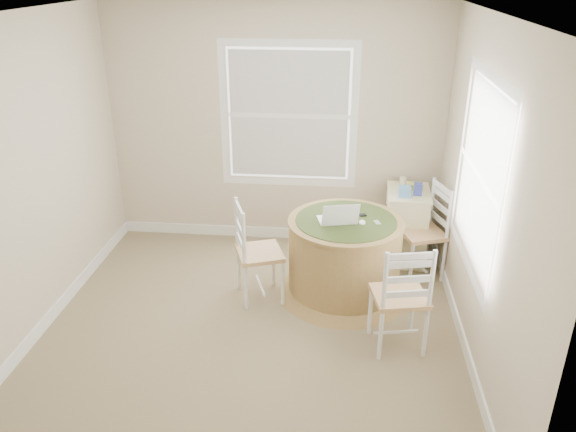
# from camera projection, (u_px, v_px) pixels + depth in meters

# --- Properties ---
(room) EXTENTS (3.64, 3.64, 2.64)m
(room) POSITION_uv_depth(u_px,v_px,m) (271.00, 183.00, 4.52)
(room) COLOR #91815C
(room) RESTS_ON ground
(round_table) EXTENTS (1.25, 1.25, 0.77)m
(round_table) POSITION_uv_depth(u_px,v_px,m) (344.00, 254.00, 5.28)
(round_table) COLOR olive
(round_table) RESTS_ON ground
(chair_left) EXTENTS (0.52, 0.53, 0.95)m
(chair_left) POSITION_uv_depth(u_px,v_px,m) (260.00, 252.00, 5.19)
(chair_left) COLOR white
(chair_left) RESTS_ON ground
(chair_near) EXTENTS (0.49, 0.48, 0.95)m
(chair_near) POSITION_uv_depth(u_px,v_px,m) (399.00, 296.00, 4.51)
(chair_near) COLOR white
(chair_near) RESTS_ON ground
(chair_right) EXTENTS (0.51, 0.53, 0.95)m
(chair_right) POSITION_uv_depth(u_px,v_px,m) (422.00, 232.00, 5.58)
(chair_right) COLOR white
(chair_right) RESTS_ON ground
(laptop) EXTENTS (0.39, 0.37, 0.23)m
(laptop) POSITION_uv_depth(u_px,v_px,m) (338.00, 219.00, 5.10)
(laptop) COLOR white
(laptop) RESTS_ON round_table
(mouse) EXTENTS (0.09, 0.11, 0.03)m
(mouse) POSITION_uv_depth(u_px,v_px,m) (362.00, 223.00, 5.08)
(mouse) COLOR white
(mouse) RESTS_ON round_table
(phone) EXTENTS (0.07, 0.10, 0.02)m
(phone) POSITION_uv_depth(u_px,v_px,m) (377.00, 223.00, 5.09)
(phone) COLOR #B7BABF
(phone) RESTS_ON round_table
(keys) EXTENTS (0.07, 0.07, 0.02)m
(keys) POSITION_uv_depth(u_px,v_px,m) (363.00, 216.00, 5.23)
(keys) COLOR black
(keys) RESTS_ON round_table
(corner_chest) EXTENTS (0.46, 0.60, 0.78)m
(corner_chest) POSITION_uv_depth(u_px,v_px,m) (406.00, 225.00, 5.93)
(corner_chest) COLOR beige
(corner_chest) RESTS_ON ground
(tissue_box) EXTENTS (0.12, 0.12, 0.10)m
(tissue_box) POSITION_uv_depth(u_px,v_px,m) (405.00, 192.00, 5.62)
(tissue_box) COLOR #5691C6
(tissue_box) RESTS_ON corner_chest
(box_yellow) EXTENTS (0.15, 0.11, 0.06)m
(box_yellow) POSITION_uv_depth(u_px,v_px,m) (416.00, 187.00, 5.80)
(box_yellow) COLOR #CBCB47
(box_yellow) RESTS_ON corner_chest
(box_blue) EXTENTS (0.08, 0.08, 0.12)m
(box_blue) POSITION_uv_depth(u_px,v_px,m) (418.00, 189.00, 5.65)
(box_blue) COLOR #34419E
(box_blue) RESTS_ON corner_chest
(cup_cream) EXTENTS (0.07, 0.07, 0.09)m
(cup_cream) POSITION_uv_depth(u_px,v_px,m) (403.00, 181.00, 5.90)
(cup_cream) COLOR beige
(cup_cream) RESTS_ON corner_chest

